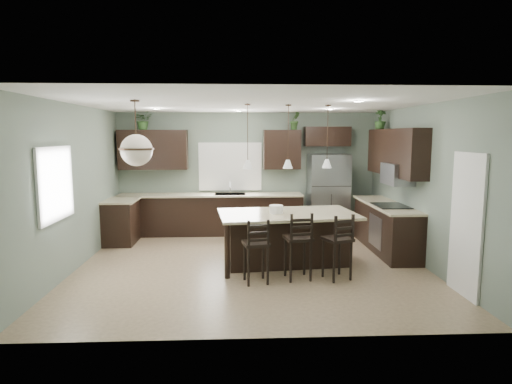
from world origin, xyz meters
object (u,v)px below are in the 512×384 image
at_px(bar_stool_left, 256,251).
at_px(serving_dish, 276,209).
at_px(refrigerator, 328,194).
at_px(plant_back_left, 143,120).
at_px(bar_stool_right, 337,246).
at_px(kitchen_island, 287,239).
at_px(bar_stool_center, 298,246).

bearing_deg(bar_stool_left, serving_dish, 56.56).
xyz_separation_m(refrigerator, plant_back_left, (-4.20, 0.13, 1.70)).
height_order(serving_dish, bar_stool_right, same).
relative_size(kitchen_island, bar_stool_right, 2.23).
relative_size(refrigerator, bar_stool_right, 1.74).
bearing_deg(bar_stool_left, plant_back_left, 114.20).
bearing_deg(refrigerator, kitchen_island, -117.27).
xyz_separation_m(serving_dish, plant_back_left, (-2.78, 2.53, 1.63)).
bearing_deg(serving_dish, plant_back_left, 137.68).
relative_size(bar_stool_left, plant_back_left, 2.30).
xyz_separation_m(serving_dish, bar_stool_left, (-0.40, -0.93, -0.48)).
xyz_separation_m(refrigerator, bar_stool_right, (-0.53, -3.21, -0.39)).
distance_m(kitchen_island, bar_stool_right, 1.09).
distance_m(serving_dish, bar_stool_right, 1.29).
bearing_deg(kitchen_island, plant_back_left, 133.76).
bearing_deg(kitchen_island, bar_stool_left, -128.18).
height_order(kitchen_island, serving_dish, serving_dish).
relative_size(refrigerator, serving_dish, 7.71).
bearing_deg(serving_dish, kitchen_island, 6.12).
relative_size(serving_dish, plant_back_left, 0.54).
bearing_deg(bar_stool_center, kitchen_island, 86.55).
height_order(refrigerator, bar_stool_center, refrigerator).
bearing_deg(bar_stool_left, bar_stool_center, 2.31).
xyz_separation_m(serving_dish, bar_stool_center, (0.27, -0.78, -0.45)).
height_order(refrigerator, bar_stool_left, refrigerator).
height_order(bar_stool_left, bar_stool_center, bar_stool_center).
distance_m(kitchen_island, serving_dish, 0.57).
relative_size(bar_stool_center, plant_back_left, 2.46).
relative_size(kitchen_island, plant_back_left, 5.34).
relative_size(bar_stool_right, plant_back_left, 2.40).
bearing_deg(serving_dish, bar_stool_center, -70.61).
relative_size(serving_dish, bar_stool_center, 0.22).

